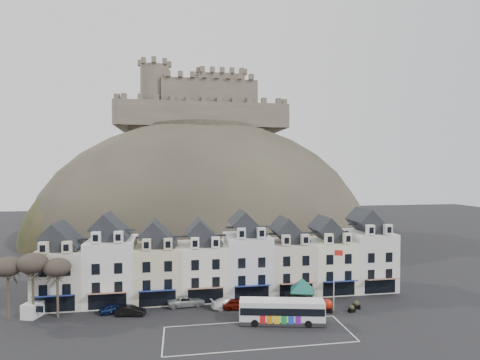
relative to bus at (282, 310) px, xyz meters
name	(u,v)px	position (x,y,z in m)	size (l,w,h in m)	color
ground	(243,340)	(-5.63, -3.77, -1.66)	(300.00, 300.00, 0.00)	black
coach_bay_markings	(258,334)	(-3.63, -2.52, -1.66)	(22.00, 7.50, 0.01)	silver
townhouse_terrace	(227,261)	(-5.48, 12.20, 3.64)	(54.40, 9.35, 11.80)	beige
castle_hill	(208,235)	(-4.37, 65.18, -1.56)	(100.00, 76.00, 68.00)	#322E26
castle	(203,104)	(-5.12, 72.16, 38.53)	(50.20, 22.20, 22.00)	brown
tree_left_far	(8,267)	(-34.63, 6.73, 5.23)	(3.61, 3.61, 8.24)	#3D3326
tree_left_mid	(33,264)	(-31.63, 6.73, 5.58)	(3.78, 3.78, 8.64)	#3D3326
tree_left_near	(57,268)	(-28.63, 6.73, 4.89)	(3.43, 3.43, 7.84)	#3D3326
bus	(282,310)	(0.00, 0.00, 0.00)	(10.94, 4.56, 3.01)	#262628
bus_shelter	(302,285)	(4.36, 4.88, 1.56)	(6.26, 6.26, 4.15)	#113317
red_buoy	(327,305)	(7.26, 2.76, -0.77)	(1.47, 1.47, 1.75)	black
flagpole	(335,275)	(8.47, 3.21, 3.27)	(1.21, 0.43, 8.64)	silver
white_van	(37,307)	(-31.66, 8.23, -0.70)	(3.02, 4.56, 1.92)	white
planter_west	(352,309)	(10.52, 2.13, -1.19)	(1.08, 0.76, 0.98)	black
planter_east	(356,305)	(11.71, 3.23, -1.12)	(1.26, 0.96, 1.13)	black
car_navy	(114,308)	(-21.63, 7.13, -1.03)	(1.49, 3.69, 1.26)	#0B183B
car_black	(130,311)	(-19.23, 5.73, -1.02)	(1.37, 3.93, 1.30)	black
car_silver	(186,301)	(-11.79, 8.23, -0.92)	(2.47, 5.27, 1.49)	#9DA0A4
car_white	(228,303)	(-6.03, 6.47, -0.96)	(1.96, 4.82, 1.40)	white
car_maroon	(237,304)	(-4.83, 5.73, -0.94)	(1.72, 4.26, 1.45)	#4C0B04
car_charcoal	(295,295)	(4.37, 8.23, -0.97)	(1.47, 4.22, 1.39)	black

